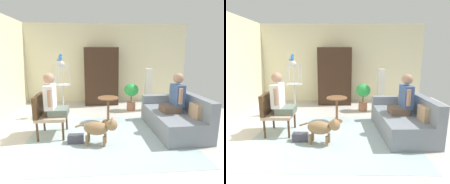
# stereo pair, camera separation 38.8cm
# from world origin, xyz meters

# --- Properties ---
(ground_plane) EXTENTS (7.36, 7.36, 0.00)m
(ground_plane) POSITION_xyz_m (0.00, 0.00, 0.00)
(ground_plane) COLOR beige
(back_wall) EXTENTS (5.85, 0.12, 2.68)m
(back_wall) POSITION_xyz_m (0.00, 3.13, 1.34)
(back_wall) COLOR beige
(back_wall) RESTS_ON ground
(area_rug) EXTENTS (3.19, 2.46, 0.01)m
(area_rug) POSITION_xyz_m (-0.04, 0.04, 0.00)
(area_rug) COLOR #9EB2B7
(area_rug) RESTS_ON ground
(couch) EXTENTS (1.01, 1.76, 0.82)m
(couch) POSITION_xyz_m (1.48, 0.34, 0.29)
(couch) COLOR slate
(couch) RESTS_ON ground
(armchair) EXTENTS (0.60, 0.66, 0.88)m
(armchair) POSITION_xyz_m (-1.29, 0.24, 0.52)
(armchair) COLOR #4C331E
(armchair) RESTS_ON ground
(person_on_couch) EXTENTS (0.46, 0.54, 0.85)m
(person_on_couch) POSITION_xyz_m (1.45, 0.31, 0.77)
(person_on_couch) COLOR brown
(person_on_armchair) EXTENTS (0.46, 0.57, 0.86)m
(person_on_armchair) POSITION_xyz_m (-1.14, 0.24, 0.79)
(person_on_armchair) COLOR slate
(round_end_table) EXTENTS (0.51, 0.51, 0.63)m
(round_end_table) POSITION_xyz_m (0.03, 0.92, 0.43)
(round_end_table) COLOR brown
(round_end_table) RESTS_ON ground
(dog) EXTENTS (0.79, 0.34, 0.53)m
(dog) POSITION_xyz_m (-0.21, -0.26, 0.33)
(dog) COLOR olive
(dog) RESTS_ON ground
(bird_cage_stand) EXTENTS (0.43, 0.43, 1.50)m
(bird_cage_stand) POSITION_xyz_m (-1.16, 1.51, 0.81)
(bird_cage_stand) COLOR silver
(bird_cage_stand) RESTS_ON ground
(parrot) EXTENTS (0.17, 0.10, 0.19)m
(parrot) POSITION_xyz_m (-1.18, 1.51, 1.59)
(parrot) COLOR blue
(parrot) RESTS_ON bird_cage_stand
(potted_plant) EXTENTS (0.43, 0.43, 0.81)m
(potted_plant) POSITION_xyz_m (0.78, 1.88, 0.53)
(potted_plant) COLOR #996047
(potted_plant) RESTS_ON ground
(column_lamp) EXTENTS (0.20, 0.20, 1.26)m
(column_lamp) POSITION_xyz_m (1.28, 1.85, 0.62)
(column_lamp) COLOR #4C4742
(column_lamp) RESTS_ON ground
(armoire_cabinet) EXTENTS (1.09, 0.56, 1.88)m
(armoire_cabinet) POSITION_xyz_m (-0.09, 2.72, 0.94)
(armoire_cabinet) COLOR #382316
(armoire_cabinet) RESTS_ON ground
(handbag) EXTENTS (0.30, 0.16, 0.16)m
(handbag) POSITION_xyz_m (-0.66, -0.14, 0.08)
(handbag) COLOR #3F3F4C
(handbag) RESTS_ON ground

